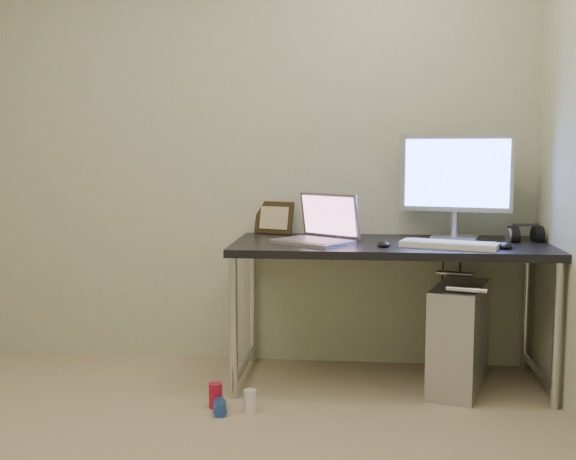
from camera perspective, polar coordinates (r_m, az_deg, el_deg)
The scene contains 16 objects.
wall_back at distance 4.17m, azimuth -5.06°, elevation 6.65°, with size 3.50×0.02×2.50m, color beige.
desk at distance 3.79m, azimuth 8.07°, elevation -2.14°, with size 1.63×0.71×0.75m.
tower_computer at distance 3.84m, azimuth 13.35°, elevation -8.25°, with size 0.38×0.57×0.58m.
cable_a at distance 4.16m, azimuth 12.02°, elevation -5.25°, with size 0.01×0.01×0.70m, color black.
cable_b at distance 4.16m, azimuth 13.28°, elevation -5.58°, with size 0.01×0.01×0.72m, color black.
can_red at distance 3.56m, azimuth -5.74°, elevation -12.87°, with size 0.07×0.07×0.12m, color #B51632.
can_white at distance 3.49m, azimuth -3.01°, elevation -13.36°, with size 0.06×0.06×0.11m, color white.
can_blue at distance 3.49m, azimuth -5.41°, elevation -13.76°, with size 0.06×0.06×0.11m, color #2145A1.
laptop at distance 3.73m, azimuth 2.49°, elevation -0.11°, with size 0.47×0.45×0.25m.
monitor at distance 3.97m, azimuth 13.13°, elevation 4.03°, with size 0.59×0.22×0.56m.
keyboard at distance 3.64m, azimuth 12.62°, elevation -1.14°, with size 0.47×0.15×0.03m, color white.
mouse_right at distance 3.68m, azimuth 16.75°, elevation -1.08°, with size 0.07×0.12×0.04m, color black.
mouse_left at distance 3.63m, azimuth 7.56°, elevation -1.01°, with size 0.07×0.11×0.04m, color black.
headphones at distance 3.97m, azimuth 18.24°, elevation -0.43°, with size 0.19×0.11×0.12m.
picture_frame at distance 4.12m, azimuth -1.10°, elevation 0.98°, with size 0.23×0.03×0.18m, color black.
webcam at distance 4.06m, azimuth 2.62°, elevation 0.72°, with size 0.04×0.03×0.11m.
Camera 1 is at (0.77, -2.35, 1.24)m, focal length 45.00 mm.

